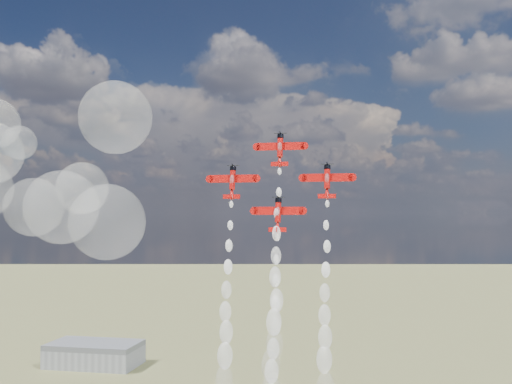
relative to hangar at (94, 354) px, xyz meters
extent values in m
cube|color=gray|center=(0.00, 0.00, -1.50)|extent=(50.00, 28.00, 10.00)
cube|color=#595B60|center=(0.00, 0.00, 5.00)|extent=(50.00, 28.00, 3.00)
cylinder|color=#BD0C09|center=(131.00, -162.87, 96.37)|extent=(1.43, 2.50, 5.51)
cylinder|color=black|center=(131.00, -162.28, 99.18)|extent=(1.64, 1.82, 1.34)
cube|color=#BD0C09|center=(131.00, -162.45, 96.60)|extent=(12.50, 0.64, 2.05)
cube|color=white|center=(127.62, -162.33, 96.57)|extent=(4.92, 0.15, 0.56)
cube|color=white|center=(134.39, -162.33, 96.57)|extent=(4.92, 0.15, 0.56)
cube|color=#BD0C09|center=(131.00, -163.97, 91.89)|extent=(4.51, 0.35, 1.13)
cube|color=#BD0C09|center=(131.00, -164.76, 91.85)|extent=(0.14, 1.98, 1.66)
ellipsoid|color=silver|center=(131.00, -163.44, 96.38)|extent=(1.13, 1.51, 2.69)
cone|color=#BD0C09|center=(131.00, -163.70, 92.67)|extent=(1.43, 1.95, 2.90)
cylinder|color=#BD0C09|center=(118.78, -164.63, 88.00)|extent=(1.43, 2.50, 5.51)
cylinder|color=black|center=(118.78, -164.04, 90.80)|extent=(1.64, 1.82, 1.34)
cube|color=#BD0C09|center=(118.78, -164.22, 88.22)|extent=(12.50, 0.64, 2.05)
cube|color=white|center=(115.40, -164.10, 88.20)|extent=(4.92, 0.15, 0.56)
cube|color=white|center=(122.16, -164.10, 88.20)|extent=(4.92, 0.15, 0.56)
cube|color=#BD0C09|center=(118.78, -165.73, 83.51)|extent=(4.51, 0.35, 1.13)
cube|color=#BD0C09|center=(118.78, -166.53, 83.47)|extent=(0.14, 1.98, 1.66)
ellipsoid|color=silver|center=(118.78, -165.20, 88.01)|extent=(1.13, 1.51, 2.69)
cone|color=#BD0C09|center=(118.78, -165.46, 84.30)|extent=(1.43, 1.95, 2.90)
cylinder|color=#BD0C09|center=(143.23, -164.63, 88.00)|extent=(1.43, 2.50, 5.51)
cylinder|color=black|center=(143.23, -164.04, 90.80)|extent=(1.64, 1.82, 1.34)
cube|color=#BD0C09|center=(143.23, -164.22, 88.22)|extent=(12.50, 0.64, 2.05)
cube|color=white|center=(139.85, -164.10, 88.20)|extent=(4.92, 0.15, 0.56)
cube|color=white|center=(146.61, -164.10, 88.20)|extent=(4.92, 0.15, 0.56)
cube|color=#BD0C09|center=(143.23, -165.73, 83.51)|extent=(4.51, 0.35, 1.13)
cube|color=#BD0C09|center=(143.23, -166.53, 83.47)|extent=(0.14, 1.98, 1.66)
ellipsoid|color=silver|center=(143.23, -165.20, 88.01)|extent=(1.13, 1.51, 2.69)
cone|color=#BD0C09|center=(143.23, -165.46, 84.30)|extent=(1.43, 1.95, 2.90)
cylinder|color=#BD0C09|center=(131.00, -166.40, 79.62)|extent=(1.43, 2.50, 5.51)
cylinder|color=black|center=(131.00, -165.80, 82.43)|extent=(1.64, 1.82, 1.34)
cube|color=#BD0C09|center=(131.00, -165.98, 79.85)|extent=(12.50, 0.64, 2.05)
cube|color=white|center=(127.62, -165.86, 79.82)|extent=(4.92, 0.15, 0.56)
cube|color=white|center=(134.39, -165.86, 79.82)|extent=(4.92, 0.15, 0.56)
cube|color=#BD0C09|center=(131.00, -167.50, 75.14)|extent=(4.51, 0.35, 1.13)
cube|color=#BD0C09|center=(131.00, -168.29, 75.10)|extent=(0.14, 1.98, 1.66)
ellipsoid|color=silver|center=(131.00, -166.97, 79.64)|extent=(1.13, 1.51, 2.69)
cone|color=#BD0C09|center=(131.00, -167.23, 75.92)|extent=(1.43, 1.95, 2.90)
sphere|color=white|center=(131.06, -164.32, 89.98)|extent=(1.02, 1.01, 1.01)
sphere|color=white|center=(131.10, -165.50, 84.56)|extent=(1.40, 1.40, 1.40)
sphere|color=white|center=(130.79, -166.28, 79.17)|extent=(1.78, 1.78, 1.78)
sphere|color=white|center=(130.77, -167.45, 74.21)|extent=(2.16, 2.16, 2.16)
sphere|color=white|center=(130.80, -168.51, 68.70)|extent=(2.55, 2.55, 2.55)
sphere|color=white|center=(130.75, -169.59, 63.57)|extent=(2.93, 2.93, 2.93)
sphere|color=white|center=(131.27, -170.62, 57.97)|extent=(3.32, 3.32, 3.31)
sphere|color=white|center=(130.90, -172.42, 53.09)|extent=(3.70, 3.70, 3.70)
sphere|color=white|center=(131.10, -172.75, 47.93)|extent=(4.08, 4.08, 4.08)
sphere|color=white|center=(130.46, -174.22, 43.09)|extent=(4.46, 4.46, 4.47)
sphere|color=white|center=(118.78, -165.95, 81.55)|extent=(1.01, 1.02, 1.01)
sphere|color=white|center=(118.82, -167.20, 76.18)|extent=(1.40, 1.40, 1.40)
sphere|color=white|center=(118.69, -168.06, 71.08)|extent=(1.78, 1.78, 1.78)
sphere|color=white|center=(118.84, -169.57, 65.84)|extent=(2.16, 2.16, 2.16)
sphere|color=white|center=(118.61, -170.25, 60.22)|extent=(2.55, 2.55, 2.55)
sphere|color=white|center=(118.60, -171.32, 55.01)|extent=(2.93, 2.93, 2.93)
sphere|color=white|center=(119.11, -172.47, 50.25)|extent=(3.32, 3.31, 3.31)
sphere|color=white|center=(119.24, -174.21, 44.93)|extent=(3.70, 3.70, 3.70)
sphere|color=white|center=(119.26, -174.92, 39.42)|extent=(4.08, 4.08, 4.08)
sphere|color=white|center=(143.33, -165.89, 81.61)|extent=(1.02, 1.02, 1.01)
sphere|color=white|center=(143.09, -166.98, 76.29)|extent=(1.40, 1.40, 1.40)
sphere|color=white|center=(143.41, -168.18, 71.13)|extent=(1.78, 1.78, 1.78)
sphere|color=white|center=(143.15, -169.10, 65.53)|extent=(2.16, 2.16, 2.16)
sphere|color=white|center=(142.98, -170.57, 60.18)|extent=(2.55, 2.55, 2.55)
sphere|color=white|center=(143.02, -171.86, 55.03)|extent=(2.93, 2.93, 2.93)
sphere|color=white|center=(143.24, -172.98, 50.04)|extent=(3.31, 3.31, 3.31)
sphere|color=white|center=(143.07, -173.56, 45.00)|extent=(3.70, 3.70, 3.70)
sphere|color=white|center=(131.09, -167.68, 73.20)|extent=(1.02, 1.02, 1.01)
sphere|color=white|center=(130.99, -168.93, 67.82)|extent=(1.40, 1.40, 1.40)
sphere|color=white|center=(130.97, -169.98, 62.75)|extent=(1.78, 1.78, 1.78)
sphere|color=white|center=(131.06, -170.98, 57.36)|extent=(2.16, 2.16, 2.16)
sphere|color=white|center=(131.24, -172.04, 52.09)|extent=(2.55, 2.55, 2.55)
sphere|color=white|center=(130.91, -173.36, 46.94)|extent=(2.93, 2.93, 2.93)
sphere|color=white|center=(130.72, -174.75, 41.92)|extent=(3.32, 3.31, 3.31)
sphere|color=white|center=(71.70, -166.48, 80.88)|extent=(20.05, 20.05, 20.05)
sphere|color=white|center=(54.76, -152.34, 81.05)|extent=(17.56, 17.56, 17.56)
sphere|color=white|center=(83.88, -164.22, 76.87)|extent=(20.62, 20.62, 20.62)
sphere|color=white|center=(71.97, -155.45, 86.48)|extent=(15.04, 15.04, 15.04)
sphere|color=white|center=(80.66, -152.42, 107.23)|extent=(21.40, 21.40, 21.40)
sphere|color=white|center=(49.03, -151.34, 100.70)|extent=(10.27, 10.27, 10.27)
camera|label=1|loc=(154.58, -315.30, 79.33)|focal=42.00mm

